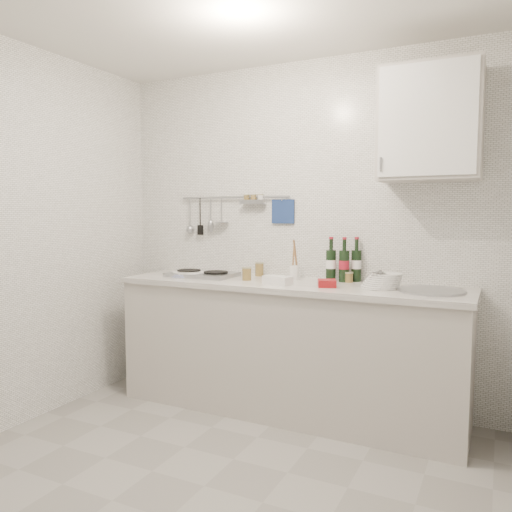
# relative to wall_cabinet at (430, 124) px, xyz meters

# --- Properties ---
(floor) EXTENTS (3.00, 3.00, 0.00)m
(floor) POSITION_rel_wall_cabinet_xyz_m (-0.90, -1.22, -1.95)
(floor) COLOR gray
(floor) RESTS_ON ground
(back_wall) EXTENTS (3.00, 0.02, 2.50)m
(back_wall) POSITION_rel_wall_cabinet_xyz_m (-0.90, 0.18, -0.70)
(back_wall) COLOR silver
(back_wall) RESTS_ON floor
(counter) EXTENTS (2.44, 0.64, 0.96)m
(counter) POSITION_rel_wall_cabinet_xyz_m (-0.89, -0.12, -1.52)
(counter) COLOR #B1AAA3
(counter) RESTS_ON floor
(wall_rail) EXTENTS (0.98, 0.09, 0.34)m
(wall_rail) POSITION_rel_wall_cabinet_xyz_m (-1.50, 0.15, -0.52)
(wall_rail) COLOR #93969B
(wall_rail) RESTS_ON back_wall
(wall_cabinet) EXTENTS (0.60, 0.38, 0.70)m
(wall_cabinet) POSITION_rel_wall_cabinet_xyz_m (0.00, 0.00, 0.00)
(wall_cabinet) COLOR #B1AAA3
(wall_cabinet) RESTS_ON back_wall
(plate_stack_hob) EXTENTS (0.27, 0.27, 0.03)m
(plate_stack_hob) POSITION_rel_wall_cabinet_xyz_m (-1.70, -0.16, -1.01)
(plate_stack_hob) COLOR #5466BE
(plate_stack_hob) RESTS_ON counter
(plate_stack_sink) EXTENTS (0.26, 0.25, 0.10)m
(plate_stack_sink) POSITION_rel_wall_cabinet_xyz_m (-0.25, -0.11, -0.98)
(plate_stack_sink) COLOR white
(plate_stack_sink) RESTS_ON counter
(wine_bottles) EXTENTS (0.24, 0.14, 0.31)m
(wine_bottles) POSITION_rel_wall_cabinet_xyz_m (-0.56, 0.08, -0.87)
(wine_bottles) COLOR black
(wine_bottles) RESTS_ON counter
(butter_dish) EXTENTS (0.21, 0.14, 0.06)m
(butter_dish) POSITION_rel_wall_cabinet_xyz_m (-0.92, -0.26, -1.00)
(butter_dish) COLOR white
(butter_dish) RESTS_ON counter
(strawberry_punnet) EXTENTS (0.15, 0.15, 0.05)m
(strawberry_punnet) POSITION_rel_wall_cabinet_xyz_m (-0.58, -0.22, -1.01)
(strawberry_punnet) COLOR #A91220
(strawberry_punnet) RESTS_ON counter
(utensil_crock) EXTENTS (0.07, 0.07, 0.29)m
(utensil_crock) POSITION_rel_wall_cabinet_xyz_m (-0.91, 0.01, -0.96)
(utensil_crock) COLOR white
(utensil_crock) RESTS_ON counter
(jar_a) EXTENTS (0.07, 0.07, 0.10)m
(jar_a) POSITION_rel_wall_cabinet_xyz_m (-1.22, 0.09, -0.98)
(jar_a) COLOR brown
(jar_a) RESTS_ON counter
(jar_b) EXTENTS (0.06, 0.06, 0.07)m
(jar_b) POSITION_rel_wall_cabinet_xyz_m (-0.52, 0.06, -0.99)
(jar_b) COLOR brown
(jar_b) RESTS_ON counter
(jar_c) EXTENTS (0.06, 0.06, 0.07)m
(jar_c) POSITION_rel_wall_cabinet_xyz_m (-0.31, 0.02, -0.99)
(jar_c) COLOR brown
(jar_c) RESTS_ON counter
(jar_d) EXTENTS (0.07, 0.07, 0.09)m
(jar_d) POSITION_rel_wall_cabinet_xyz_m (-1.20, -0.16, -0.98)
(jar_d) COLOR brown
(jar_d) RESTS_ON counter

